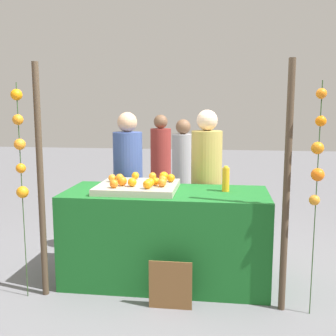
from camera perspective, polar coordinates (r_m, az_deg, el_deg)
The scene contains 27 objects.
ground_plane at distance 4.14m, azimuth -0.29°, elevation -15.38°, with size 24.00×24.00×0.00m, color slate.
stall_counter at distance 3.98m, azimuth -0.29°, elevation -9.53°, with size 1.92×0.80×0.89m, color #196023.
orange_tray at distance 3.92m, azimuth -4.23°, elevation -2.66°, with size 0.75×0.67×0.06m, color #B2AD99.
orange_0 at distance 3.83m, azimuth -1.75°, elevation -1.89°, with size 0.07×0.07×0.07m, color orange.
orange_1 at distance 3.76m, azimuth -0.85°, elevation -2.06°, with size 0.08×0.08×0.08m, color orange.
orange_2 at distance 3.74m, azimuth -7.57°, elevation -2.19°, with size 0.08×0.08×0.08m, color orange.
orange_3 at distance 3.76m, azimuth -2.54°, elevation -2.06°, with size 0.08×0.08×0.08m, color orange.
orange_4 at distance 4.12m, azimuth -2.17°, elevation -1.13°, with size 0.07×0.07×0.07m, color orange.
orange_5 at distance 3.90m, azimuth -0.73°, elevation -1.65°, with size 0.08×0.08×0.08m, color orange.
orange_6 at distance 4.16m, azimuth -4.59°, elevation -1.07°, with size 0.08×0.08×0.08m, color orange.
orange_7 at distance 4.05m, azimuth -7.80°, elevation -1.40°, with size 0.07×0.07×0.07m, color orange.
orange_8 at distance 4.07m, azimuth -0.59°, elevation -1.16°, with size 0.09×0.09×0.09m, color orange.
orange_9 at distance 4.00m, azimuth 0.40°, elevation -1.40°, with size 0.08×0.08×0.08m, color orange.
orange_10 at distance 4.03m, azimuth -6.77°, elevation -1.38°, with size 0.08×0.08×0.08m, color orange.
orange_11 at distance 3.68m, azimuth -2.90°, elevation -2.29°, with size 0.08×0.08×0.08m, color orange.
orange_12 at distance 3.79m, azimuth -5.03°, elevation -2.00°, with size 0.08×0.08×0.08m, color orange.
orange_13 at distance 3.83m, azimuth -6.43°, elevation -1.83°, with size 0.09×0.09×0.09m, color orange.
juice_bottle at distance 3.88m, azimuth 8.08°, elevation -1.58°, with size 0.07×0.07×0.24m.
chalkboard_sign at distance 3.55m, azimuth 0.35°, elevation -16.11°, with size 0.36×0.03×0.43m.
vendor_left at distance 4.62m, azimuth -5.57°, elevation -3.02°, with size 0.32×0.32×1.62m.
vendor_right at distance 4.45m, azimuth 5.35°, elevation -3.30°, with size 0.33×0.33×1.65m.
crowd_person_0 at distance 5.66m, azimuth 2.09°, elevation -1.35°, with size 0.30×0.30×1.51m.
crowd_person_1 at distance 6.25m, azimuth -1.01°, elevation -0.17°, with size 0.31×0.31×1.56m.
canopy_post_left at distance 3.72m, azimuth -17.37°, elevation -1.97°, with size 0.06×0.06×2.05m, color #473828.
canopy_post_right at distance 3.41m, azimuth 16.23°, elevation -2.85°, with size 0.06×0.06×2.05m, color #473828.
garland_strand_left at distance 3.68m, azimuth -20.01°, elevation 2.73°, with size 0.11×0.11×1.88m.
garland_strand_right at distance 3.36m, azimuth 20.23°, elevation 1.82°, with size 0.11×0.11×1.88m.
Camera 1 is at (0.52, -3.74, 1.69)m, focal length 43.63 mm.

